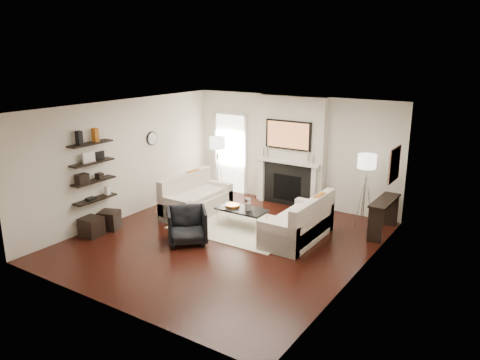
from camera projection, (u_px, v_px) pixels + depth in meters
The scene contains 71 objects.
room_envelope at pixel (223, 177), 9.14m from camera, with size 6.00×6.00×6.00m.
chimney_breast at pixel (291, 151), 11.46m from camera, with size 1.80×0.25×2.70m, color silver.
fireplace_surround at pixel (287, 185), 11.58m from camera, with size 1.30×0.02×1.04m, color black.
firebox at pixel (287, 188), 11.59m from camera, with size 0.75×0.02×0.65m, color black.
mantel_pilaster_l at pixel (262, 180), 11.92m from camera, with size 0.12×0.08×1.10m, color white.
mantel_pilaster_r at pixel (314, 189), 11.16m from camera, with size 0.12×0.08×1.10m, color white.
mantel_shelf at pixel (287, 162), 11.37m from camera, with size 1.70×0.18×0.07m, color white.
tv_body at pixel (288, 135), 11.22m from camera, with size 1.20×0.06×0.70m, color black.
tv_screen at pixel (288, 135), 11.19m from camera, with size 1.10×0.01×0.62m, color #BF723F.
candlestick_l_tall at pixel (268, 152), 11.62m from camera, with size 0.04×0.04×0.30m, color silver.
candlestick_l_short at pixel (263, 152), 11.70m from camera, with size 0.04×0.04×0.24m, color silver.
candlestick_r_tall at pixel (308, 157), 11.04m from camera, with size 0.04×0.04×0.30m, color silver.
candlestick_r_short at pixel (313, 159), 10.98m from camera, with size 0.04×0.04×0.24m, color silver.
hallway_panel at pixel (231, 154), 12.60m from camera, with size 0.90×0.02×2.10m, color white.
door_trim_l at pixel (216, 152), 12.84m from camera, with size 0.06×0.06×2.16m, color white.
door_trim_r at pixel (246, 156), 12.33m from camera, with size 0.06×0.06×2.16m, color white.
door_trim_top at pixel (230, 114), 12.30m from camera, with size 1.02×0.06×0.06m, color white.
rug at pixel (239, 226), 10.32m from camera, with size 2.60×2.00×0.01m, color beige.
loveseat_left_base at pixel (197, 205), 11.05m from camera, with size 0.85×1.80×0.42m, color beige.
loveseat_left_back at pixel (186, 190), 11.14m from camera, with size 0.18×1.80×0.80m, color beige.
loveseat_left_arm_n at pixel (174, 211), 10.38m from camera, with size 0.85×0.18×0.60m, color beige.
loveseat_left_arm_s at pixel (217, 193), 11.68m from camera, with size 0.85×0.18×0.60m, color beige.
loveseat_left_cushion at pixel (198, 195), 10.96m from camera, with size 0.63×1.44×0.10m, color beige.
pillow_left_orange at pixel (193, 179), 11.33m from camera, with size 0.10×0.42×0.42m, color #B65F16.
pillow_left_charcoal at pixel (177, 185), 10.85m from camera, with size 0.10×0.40×0.40m, color black.
loveseat_right_base at pixel (297, 230), 9.53m from camera, with size 0.85×1.80×0.42m, color beige.
loveseat_right_back at pixel (313, 218), 9.27m from camera, with size 0.18×1.80×0.80m, color beige.
loveseat_right_arm_n at pixel (278, 239), 8.86m from camera, with size 0.85×0.18×0.60m, color beige.
loveseat_right_arm_s at pixel (314, 214), 10.16m from camera, with size 0.85×0.18×0.60m, color beige.
loveseat_right_cushion at pixel (295, 217), 9.49m from camera, with size 0.63×1.44×0.10m, color beige.
pillow_right_orange at pixel (319, 205), 9.46m from camera, with size 0.10×0.42×0.42m, color #B65F16.
pillow_right_charcoal at pixel (306, 213), 8.98m from camera, with size 0.10×0.40×0.40m, color black.
coffee_table at pixel (242, 210), 10.16m from camera, with size 1.10×0.55×0.04m, color black.
coffee_leg_nw at pixel (218, 217), 10.30m from camera, with size 0.02×0.02×0.38m, color silver.
coffee_leg_ne at pixel (256, 226), 9.78m from camera, with size 0.02×0.02×0.38m, color silver.
coffee_leg_sw at pixel (229, 212), 10.66m from camera, with size 0.02×0.02×0.38m, color silver.
coffee_leg_se at pixel (267, 220), 10.13m from camera, with size 0.02×0.02×0.38m, color silver.
hurricane_glass at pixel (248, 204), 10.04m from camera, with size 0.14×0.14×0.24m, color white.
hurricane_candle at pixel (248, 207), 10.06m from camera, with size 0.11×0.11×0.17m, color white.
copper_bowl at pixel (232, 206), 10.28m from camera, with size 0.32×0.32×0.05m, color #AF591D.
armchair at pixel (187, 224), 9.35m from camera, with size 0.76×0.71×0.78m, color black.
lamp_left_post at pixel (218, 175), 12.23m from camera, with size 0.02×0.02×1.20m, color silver.
lamp_left_shade at pixel (217, 143), 12.00m from camera, with size 0.40×0.40×0.30m, color white.
lamp_left_leg_a at pixel (221, 175), 12.17m from camera, with size 0.02×0.02×1.25m, color silver.
lamp_left_leg_b at pixel (218, 174), 12.33m from camera, with size 0.02×0.02×1.25m, color silver.
lamp_left_leg_c at pixel (214, 175), 12.18m from camera, with size 0.02×0.02×1.25m, color silver.
lamp_right_post at pixel (364, 199), 10.23m from camera, with size 0.02×0.02×1.20m, color silver.
lamp_right_shade at pixel (367, 161), 10.00m from camera, with size 0.40×0.40×0.30m, color white.
lamp_right_leg_a at pixel (369, 200), 10.17m from camera, with size 0.02×0.02×1.25m, color silver.
lamp_right_leg_b at pixel (363, 198), 10.33m from camera, with size 0.02×0.02×1.25m, color silver.
lamp_right_leg_c at pixel (360, 200), 10.18m from camera, with size 0.02×0.02×1.25m, color silver.
console_top at pixel (385, 201), 9.71m from camera, with size 0.35×1.20×0.04m, color black.
console_leg_n at pixel (375, 226), 9.37m from camera, with size 0.30×0.04×0.71m, color black.
console_leg_s at pixel (391, 210), 10.25m from camera, with size 0.30×0.04×0.71m, color black.
wall_art at pixel (394, 164), 9.30m from camera, with size 0.03×0.70×0.70m, color #9B654D.
shelf_bottom at pixel (95, 199), 9.90m from camera, with size 0.25×1.00×0.04m, color black.
shelf_lower at pixel (94, 181), 9.79m from camera, with size 0.25×1.00×0.04m, color black.
shelf_upper at pixel (92, 162), 9.68m from camera, with size 0.25×1.00×0.04m, color black.
shelf_top at pixel (90, 144), 9.57m from camera, with size 0.25×1.00×0.04m, color black.
decor_magfile_a at pixel (79, 138), 9.32m from camera, with size 0.12×0.10×0.28m, color black.
decor_magfile_b at pixel (95, 135), 9.64m from camera, with size 0.12×0.10×0.28m, color #B65F16.
decor_frame_a at pixel (89, 157), 9.59m from camera, with size 0.04×0.30×0.22m, color white.
decor_frame_b at pixel (100, 156), 9.83m from camera, with size 0.04×0.22×0.18m, color black.
decor_wine_rack at pixel (82, 179), 9.52m from camera, with size 0.18×0.25×0.20m, color black.
decor_box_small at pixel (99, 176), 9.90m from camera, with size 0.15×0.12×0.12m, color black.
decor_books at pixel (91, 199), 9.79m from camera, with size 0.14×0.20×0.05m, color black.
decor_box_tall at pixel (107, 190), 10.14m from camera, with size 0.10×0.10×0.18m, color white.
clock_rim at pixel (152, 138), 11.22m from camera, with size 0.34×0.34×0.04m, color black.
clock_face at pixel (153, 139), 11.20m from camera, with size 0.29×0.29×0.01m, color white.
ottoman_near at pixel (109, 220), 10.11m from camera, with size 0.40×0.40×0.40m, color black.
ottoman_far at pixel (91, 227), 9.73m from camera, with size 0.40×0.40×0.40m, color black.
Camera 1 is at (5.11, -7.20, 3.75)m, focal length 35.00 mm.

